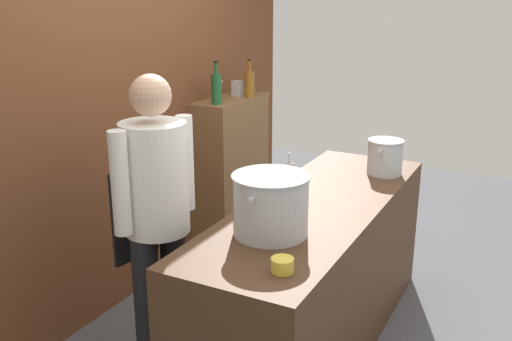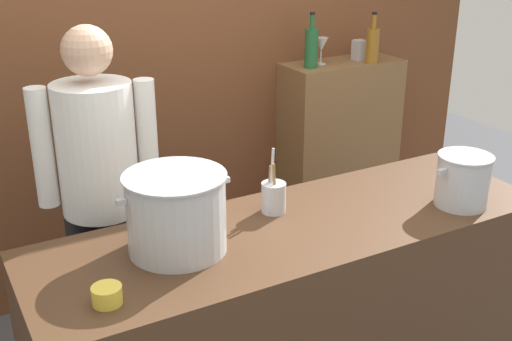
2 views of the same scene
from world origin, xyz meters
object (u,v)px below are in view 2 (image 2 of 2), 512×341
at_px(butter_jar, 107,295).
at_px(spice_tin_silver, 359,50).
at_px(utensil_crock, 273,197).
at_px(wine_glass_tall, 321,45).
at_px(wine_bottle_green, 311,47).
at_px(stockpot_small, 463,180).
at_px(chef, 100,184).
at_px(stockpot_large, 176,213).
at_px(wine_bottle_amber, 373,44).

xyz_separation_m(butter_jar, spice_tin_silver, (2.05, 1.37, 0.36)).
relative_size(utensil_crock, wine_glass_tall, 1.74).
relative_size(butter_jar, wine_bottle_green, 0.31).
xyz_separation_m(stockpot_small, wine_glass_tall, (0.21, 1.39, 0.33)).
relative_size(utensil_crock, butter_jar, 2.80).
distance_m(chef, wine_bottle_green, 1.57).
xyz_separation_m(chef, stockpot_large, (0.11, -0.61, 0.09)).
xyz_separation_m(wine_bottle_amber, spice_tin_silver, (-0.02, 0.10, -0.05)).
bearing_deg(wine_bottle_amber, spice_tin_silver, 98.21).
height_order(utensil_crock, wine_glass_tall, wine_glass_tall).
bearing_deg(wine_glass_tall, stockpot_small, -98.64).
distance_m(wine_bottle_green, spice_tin_silver, 0.39).
xyz_separation_m(chef, wine_bottle_amber, (1.84, 0.43, 0.37)).
xyz_separation_m(stockpot_small, utensil_crock, (-0.74, 0.34, -0.05)).
relative_size(wine_bottle_green, spice_tin_silver, 2.61).
bearing_deg(wine_bottle_amber, chef, -166.77).
bearing_deg(wine_bottle_amber, butter_jar, -148.57).
height_order(stockpot_large, stockpot_small, stockpot_large).
distance_m(wine_bottle_amber, spice_tin_silver, 0.12).
bearing_deg(stockpot_large, chef, 100.63).
relative_size(stockpot_small, wine_bottle_green, 0.92).
bearing_deg(spice_tin_silver, butter_jar, -146.31).
distance_m(stockpot_small, spice_tin_silver, 1.48).
relative_size(stockpot_large, wine_bottle_amber, 1.45).
xyz_separation_m(stockpot_small, butter_jar, (-1.56, 0.01, -0.08)).
bearing_deg(butter_jar, spice_tin_silver, 33.69).
bearing_deg(spice_tin_silver, wine_bottle_green, -174.60).
relative_size(chef, utensil_crock, 5.94).
height_order(chef, stockpot_small, chef).
xyz_separation_m(chef, stockpot_small, (1.33, -0.83, 0.05)).
height_order(butter_jar, spice_tin_silver, spice_tin_silver).
bearing_deg(butter_jar, stockpot_large, 33.26).
distance_m(stockpot_large, stockpot_small, 1.24).
bearing_deg(spice_tin_silver, chef, -163.60).
bearing_deg(wine_bottle_green, wine_bottle_amber, -9.71).
bearing_deg(chef, utensil_crock, 150.58).
relative_size(wine_bottle_amber, spice_tin_silver, 2.46).
distance_m(stockpot_large, wine_bottle_green, 1.75).
relative_size(stockpot_large, utensil_crock, 1.57).
bearing_deg(wine_bottle_green, spice_tin_silver, 5.40).
bearing_deg(spice_tin_silver, stockpot_large, -146.23).
bearing_deg(stockpot_large, utensil_crock, 12.65).
xyz_separation_m(wine_bottle_green, wine_bottle_amber, (0.40, -0.07, -0.01)).
xyz_separation_m(stockpot_small, wine_bottle_amber, (0.50, 1.27, 0.32)).
xyz_separation_m(wine_bottle_green, wine_glass_tall, (0.10, 0.05, -0.01)).
height_order(stockpot_small, wine_glass_tall, wine_glass_tall).
xyz_separation_m(utensil_crock, spice_tin_silver, (1.23, 1.04, 0.32)).
xyz_separation_m(utensil_crock, wine_glass_tall, (0.95, 1.05, 0.37)).
height_order(utensil_crock, wine_bottle_amber, wine_bottle_amber).
xyz_separation_m(stockpot_large, stockpot_small, (1.22, -0.23, -0.04)).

